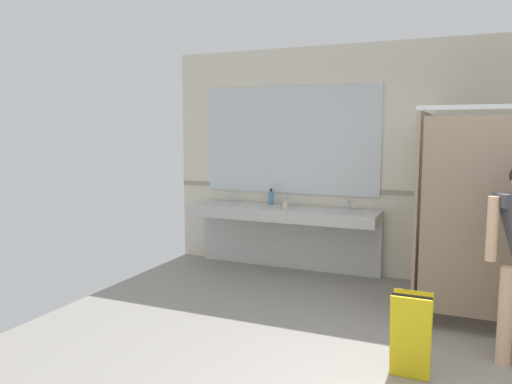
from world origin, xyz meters
TOP-DOWN VIEW (x-y plane):
  - wall_back at (0.00, 2.84)m, footprint 7.20×0.12m
  - wall_back_tile_band at (0.00, 2.77)m, footprint 7.20×0.01m
  - vanity_counter at (-2.00, 2.55)m, footprint 2.43×0.58m
  - mirror_panel at (-2.00, 2.76)m, footprint 2.33×0.02m
  - soap_dispenser at (-2.20, 2.64)m, footprint 0.07×0.07m
  - paper_cup at (-1.90, 2.36)m, footprint 0.07×0.07m
  - wet_floor_sign at (-0.18, 0.28)m, footprint 0.28×0.19m

SIDE VIEW (x-z plane):
  - wet_floor_sign at x=-0.18m, z-range 0.01..0.64m
  - vanity_counter at x=-2.00m, z-range 0.14..1.08m
  - paper_cup at x=-1.90m, z-range 0.83..0.92m
  - soap_dispenser at x=-2.20m, z-range 0.81..1.03m
  - wall_back_tile_band at x=0.00m, z-range 1.02..1.08m
  - wall_back at x=0.00m, z-range 0.00..2.83m
  - mirror_panel at x=-2.00m, z-range 0.98..2.35m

